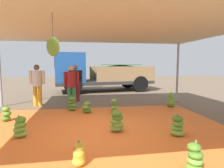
% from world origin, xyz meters
% --- Properties ---
extents(ground_plane, '(40.00, 40.00, 0.00)m').
position_xyz_m(ground_plane, '(0.00, 3.00, 0.00)').
color(ground_plane, brown).
extents(tarp_orange, '(6.73, 4.99, 0.01)m').
position_xyz_m(tarp_orange, '(0.00, 0.00, 0.01)').
color(tarp_orange, orange).
rests_on(tarp_orange, ground).
extents(tent_canopy, '(8.00, 7.00, 2.72)m').
position_xyz_m(tent_canopy, '(-0.01, -0.09, 2.64)').
color(tent_canopy, '#9EA0A5').
rests_on(tent_canopy, ground).
extents(banana_bunch_0, '(0.31, 0.34, 0.43)m').
position_xyz_m(banana_bunch_0, '(-0.62, -1.73, 0.20)').
color(banana_bunch_0, gold).
rests_on(banana_bunch_0, tarp_orange).
extents(banana_bunch_1, '(0.37, 0.37, 0.51)m').
position_xyz_m(banana_bunch_1, '(1.19, -2.20, 0.22)').
color(banana_bunch_1, '#60932D').
rests_on(banana_bunch_1, tarp_orange).
extents(banana_bunch_2, '(0.41, 0.39, 0.57)m').
position_xyz_m(banana_bunch_2, '(-0.94, 2.17, 0.25)').
color(banana_bunch_2, '#477523').
rests_on(banana_bunch_2, tarp_orange).
extents(banana_bunch_3, '(0.37, 0.35, 0.48)m').
position_xyz_m(banana_bunch_3, '(-2.82, 1.15, 0.21)').
color(banana_bunch_3, '#477523').
rests_on(banana_bunch_3, tarp_orange).
extents(banana_bunch_4, '(0.41, 0.41, 0.52)m').
position_xyz_m(banana_bunch_4, '(-2.00, -0.25, 0.23)').
color(banana_bunch_4, '#75A83D').
rests_on(banana_bunch_4, tarp_orange).
extents(banana_bunch_6, '(0.33, 0.33, 0.54)m').
position_xyz_m(banana_bunch_6, '(0.56, 1.68, 0.24)').
color(banana_bunch_6, '#518428').
rests_on(banana_bunch_6, tarp_orange).
extents(banana_bunch_7, '(0.42, 0.43, 0.44)m').
position_xyz_m(banana_bunch_7, '(-0.41, 1.75, 0.19)').
color(banana_bunch_7, '#477523').
rests_on(banana_bunch_7, tarp_orange).
extents(banana_bunch_8, '(0.46, 0.46, 0.58)m').
position_xyz_m(banana_bunch_8, '(2.96, 2.18, 0.26)').
color(banana_bunch_8, '#518428').
rests_on(banana_bunch_8, tarp_orange).
extents(banana_bunch_9, '(0.43, 0.45, 0.53)m').
position_xyz_m(banana_bunch_9, '(1.68, -0.73, 0.23)').
color(banana_bunch_9, '#75A83D').
rests_on(banana_bunch_9, tarp_orange).
extents(banana_bunch_11, '(0.41, 0.40, 0.57)m').
position_xyz_m(banana_bunch_11, '(0.30, -0.24, 0.26)').
color(banana_bunch_11, '#75A83D').
rests_on(banana_bunch_11, tarp_orange).
extents(cargo_truck_main, '(6.33, 3.13, 2.40)m').
position_xyz_m(cargo_truck_main, '(0.55, 7.20, 1.18)').
color(cargo_truck_main, '#2D2D2D').
rests_on(cargo_truck_main, ground).
extents(worker_0, '(0.63, 0.38, 1.71)m').
position_xyz_m(worker_0, '(-2.37, 3.21, 1.00)').
color(worker_0, orange).
rests_on(worker_0, ground).
extents(worker_1, '(0.62, 0.38, 1.69)m').
position_xyz_m(worker_1, '(-0.85, 4.02, 0.99)').
color(worker_1, maroon).
rests_on(worker_1, ground).
extents(worker_2, '(0.61, 0.37, 1.66)m').
position_xyz_m(worker_2, '(-0.98, 2.84, 0.97)').
color(worker_2, '#337A4C').
rests_on(worker_2, ground).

